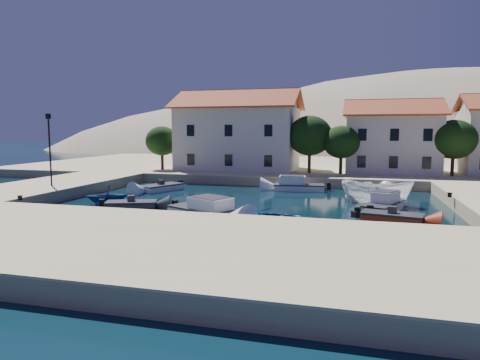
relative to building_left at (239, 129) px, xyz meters
name	(u,v)px	position (x,y,z in m)	size (l,w,h in m)	color
ground	(213,229)	(6.00, -28.00, -5.94)	(400.00, 400.00, 0.00)	black
quay_south	(170,248)	(6.00, -34.00, -5.44)	(52.00, 12.00, 1.00)	#CCBA8B
quay_west	(53,188)	(-13.00, -18.00, -5.44)	(8.00, 20.00, 1.00)	#CCBA8B
quay_north	(311,168)	(8.00, 10.00, -5.44)	(80.00, 36.00, 1.00)	#CCBA8B
hills	(392,219)	(26.64, 95.62, -29.34)	(254.00, 176.00, 99.00)	tan
building_left	(239,129)	(0.00, 0.00, 0.00)	(14.70, 9.45, 9.70)	beige
building_mid	(391,135)	(18.00, 1.00, -0.71)	(10.50, 8.40, 8.30)	beige
trees	(323,139)	(10.51, -2.54, -1.10)	(37.30, 5.30, 6.45)	#382314
lamppost	(50,143)	(-11.50, -20.00, -1.18)	(0.35, 0.25, 6.22)	black
bollards	(272,202)	(8.80, -24.13, -4.79)	(29.36, 9.56, 0.30)	black
motorboat_grey_sw	(131,205)	(-1.82, -23.52, -5.64)	(3.97, 2.79, 1.25)	#2F2E33
cabin_cruiser_south	(203,210)	(4.21, -24.65, -5.46)	(5.59, 4.35, 1.60)	white
rowboat_south	(267,226)	(8.91, -26.23, -5.94)	(3.94, 5.51, 1.14)	navy
motorboat_red_se	(392,218)	(16.38, -23.31, -5.64)	(3.98, 2.47, 1.25)	maroon
cabin_cruiser_east	(383,205)	(16.02, -19.53, -5.46)	(3.22, 4.66, 1.60)	white
boat_east	(376,204)	(15.71, -16.29, -5.94)	(2.10, 5.59, 2.16)	white
motorboat_white_ne	(383,192)	(16.55, -11.46, -5.64)	(2.13, 3.61, 1.25)	white
rowboat_west	(107,204)	(-4.93, -21.79, -5.94)	(2.70, 3.13, 1.65)	navy
motorboat_white_west	(161,188)	(-3.98, -13.96, -5.64)	(3.53, 4.79, 1.25)	white
cabin_cruiser_north	(299,186)	(8.86, -10.32, -5.46)	(5.01, 2.55, 1.60)	white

